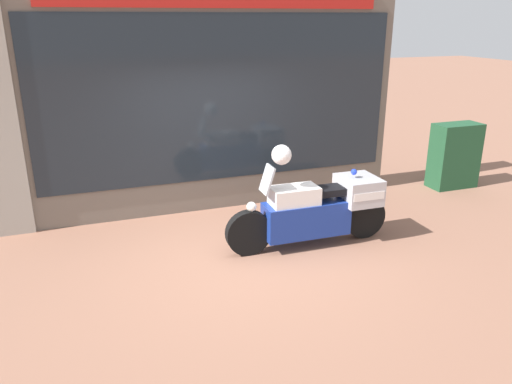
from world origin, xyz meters
name	(u,v)px	position (x,y,z in m)	size (l,w,h in m)	color
ground_plane	(238,253)	(0.00, 0.00, 0.00)	(60.00, 60.00, 0.00)	#8E604C
shop_building	(176,102)	(-0.38, 2.00, 1.85)	(6.97, 0.55, 3.67)	#6B6056
window_display	(219,177)	(0.31, 2.03, 0.49)	(5.75, 0.30, 2.10)	slate
paramedic_motorcycle	(319,208)	(1.21, -0.08, 0.55)	(2.47, 0.64, 1.27)	black
utility_cabinet	(454,156)	(4.86, 1.40, 0.62)	(0.90, 0.47, 1.25)	#1E4C2D
white_helmet	(281,155)	(0.61, -0.07, 1.40)	(0.27, 0.27, 0.27)	white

